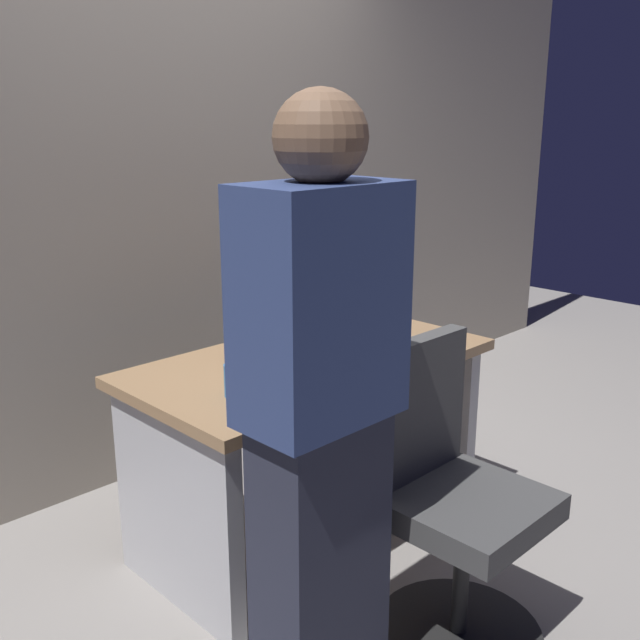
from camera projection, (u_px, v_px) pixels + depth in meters
name	position (u px, v px, depth m)	size (l,w,h in m)	color
ground_plane	(311.00, 530.00, 2.87)	(9.00, 9.00, 0.00)	gray
wall_back	(156.00, 135.00, 3.11)	(6.40, 0.10, 3.00)	#9E9384
desk	(311.00, 414.00, 2.73)	(1.34, 0.72, 0.72)	#93704C
office_chair	(449.00, 509.00, 2.20)	(0.52, 0.52, 0.94)	black
person_at_desk	(320.00, 421.00, 1.81)	(0.40, 0.24, 1.64)	#262838
monitor	(297.00, 283.00, 2.70)	(0.54, 0.16, 0.46)	silver
keyboard	(321.00, 360.00, 2.61)	(0.43, 0.13, 0.02)	white
mouse	(374.00, 340.00, 2.81)	(0.06, 0.10, 0.03)	black
cup_near_keyboard	(236.00, 380.00, 2.28)	(0.07, 0.07, 0.10)	#3372B2
book_stack	(369.00, 319.00, 2.96)	(0.23, 0.19, 0.11)	#338C59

